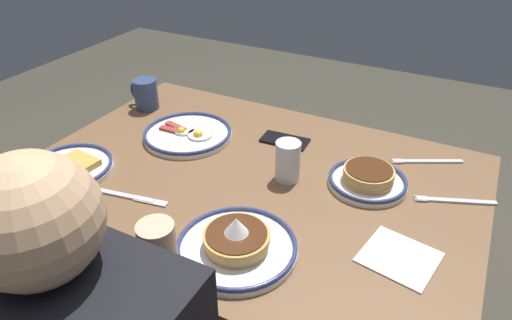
{
  "coord_description": "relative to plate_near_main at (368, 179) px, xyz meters",
  "views": [
    {
      "loc": [
        -0.5,
        0.9,
        1.45
      ],
      "look_at": [
        -0.0,
        -0.04,
        0.78
      ],
      "focal_mm": 31.94,
      "sensor_mm": 36.0,
      "label": 1
    }
  ],
  "objects": [
    {
      "name": "fork_far",
      "position": [
        -0.22,
        -0.03,
        -0.02
      ],
      "size": [
        0.19,
        0.09,
        0.01
      ],
      "color": "silver",
      "rests_on": "dining_table"
    },
    {
      "name": "fork_near",
      "position": [
        -0.12,
        -0.19,
        -0.02
      ],
      "size": [
        0.19,
        0.11,
        0.01
      ],
      "color": "silver",
      "rests_on": "dining_table"
    },
    {
      "name": "coffee_mug",
      "position": [
        0.82,
        -0.11,
        0.03
      ],
      "size": [
        0.12,
        0.08,
        0.1
      ],
      "color": "#334772",
      "rests_on": "dining_table"
    },
    {
      "name": "cell_phone",
      "position": [
        0.29,
        -0.11,
        -0.02
      ],
      "size": [
        0.15,
        0.08,
        0.01
      ],
      "primitive_type": "cube",
      "rotation": [
        0.0,
        0.0,
        0.06
      ],
      "color": "black",
      "rests_on": "dining_table"
    },
    {
      "name": "plate_far_companion",
      "position": [
        0.75,
        0.31,
        -0.01
      ],
      "size": [
        0.24,
        0.24,
        0.05
      ],
      "color": "white",
      "rests_on": "dining_table"
    },
    {
      "name": "plate_far_side",
      "position": [
        0.18,
        0.38,
        0.0
      ],
      "size": [
        0.27,
        0.27,
        0.09
      ],
      "color": "white",
      "rests_on": "dining_table"
    },
    {
      "name": "plate_near_main",
      "position": [
        0.0,
        0.0,
        0.0
      ],
      "size": [
        0.21,
        0.21,
        0.05
      ],
      "color": "silver",
      "rests_on": "dining_table"
    },
    {
      "name": "drinking_glass",
      "position": [
        0.2,
        0.07,
        0.03
      ],
      "size": [
        0.07,
        0.07,
        0.11
      ],
      "color": "silver",
      "rests_on": "dining_table"
    },
    {
      "name": "dining_table",
      "position": [
        0.3,
        0.11,
        -0.13
      ],
      "size": [
        1.22,
        0.86,
        0.75
      ],
      "color": "brown",
      "rests_on": "ground_plane"
    },
    {
      "name": "paper_napkin",
      "position": [
        -0.14,
        0.23,
        -0.02
      ],
      "size": [
        0.17,
        0.16,
        0.0
      ],
      "primitive_type": "cube",
      "rotation": [
        0.0,
        0.0,
        -0.18
      ],
      "color": "white",
      "rests_on": "dining_table"
    },
    {
      "name": "butter_knife",
      "position": [
        0.53,
        0.34,
        -0.02
      ],
      "size": [
        0.23,
        0.06,
        0.01
      ],
      "color": "silver",
      "rests_on": "dining_table"
    },
    {
      "name": "plate_center_pancakes",
      "position": [
        0.57,
        0.0,
        -0.01
      ],
      "size": [
        0.27,
        0.27,
        0.04
      ],
      "color": "white",
      "rests_on": "dining_table"
    }
  ]
}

